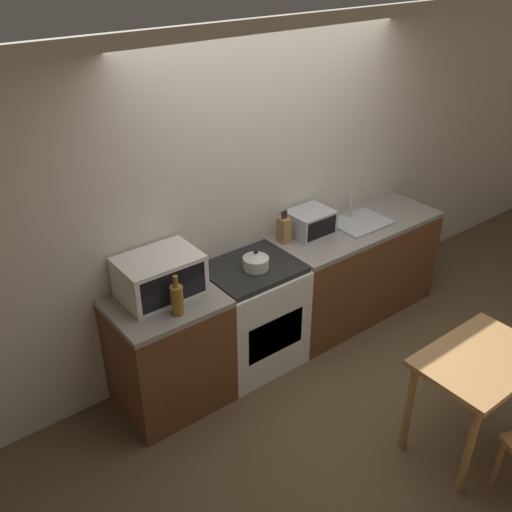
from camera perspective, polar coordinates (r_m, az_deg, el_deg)
ground_plane at (r=4.65m, az=9.48°, el=-12.81°), size 16.00×16.00×0.00m
wall_back at (r=4.60m, az=1.02°, el=6.54°), size 10.00×0.06×2.60m
counter_left_run at (r=4.25m, az=-8.65°, el=-9.48°), size 0.78×0.62×0.90m
counter_right_run at (r=5.24m, az=9.72°, el=-1.29°), size 1.60×0.62×0.90m
stove_range at (r=4.57m, az=-0.44°, el=-5.97°), size 0.73×0.62×0.90m
kettle at (r=4.27m, az=-0.02°, el=-0.46°), size 0.20×0.20×0.16m
microwave at (r=3.98m, az=-9.59°, el=-1.97°), size 0.56×0.39×0.30m
bottle at (r=3.79m, az=-7.91°, el=-4.29°), size 0.09×0.09×0.29m
knife_block at (r=4.63m, az=2.80°, el=2.64°), size 0.08×0.10×0.28m
toaster_oven at (r=4.78m, az=5.42°, el=3.38°), size 0.36×0.30×0.20m
sink_basin at (r=5.04m, az=10.36°, el=3.38°), size 0.49×0.37×0.24m
dining_table at (r=4.02m, az=21.41°, el=-10.74°), size 0.85×0.58×0.76m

